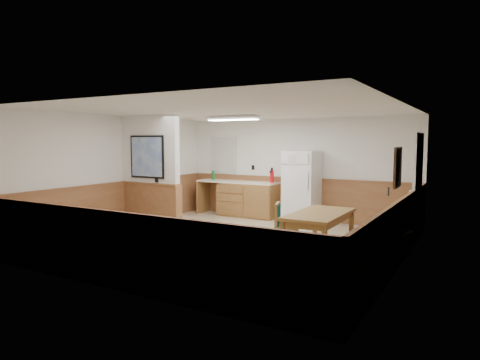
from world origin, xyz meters
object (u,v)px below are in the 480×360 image
Objects in this scene: dining_table at (319,218)px; dining_chair at (282,223)px; soap_bottle at (213,175)px; dining_bench at (385,245)px; fire_extinguisher at (272,176)px; refrigerator at (302,187)px.

dining_table is 0.73m from dining_chair.
soap_bottle is at bearing 144.74° from dining_table.
dining_table is 1.12m from dining_bench.
dining_bench is 2.09× the size of dining_chair.
fire_extinguisher is (-2.24, 2.83, 0.41)m from dining_table.
dining_table is at bearing -61.10° from refrigerator.
fire_extinguisher is 1.54× the size of soap_bottle.
dining_table is at bearing -175.92° from dining_bench.
refrigerator reaches higher than dining_chair.
dining_chair is at bearing -177.40° from dining_bench.
soap_bottle is (-3.98, 2.82, 0.37)m from dining_table.
fire_extinguisher is (-0.83, 0.08, 0.21)m from refrigerator.
dining_table is 4.89m from soap_bottle.
dining_table is 3.64m from fire_extinguisher.
dining_chair is at bearing 174.05° from dining_table.
dining_bench is at bearing -21.35° from dining_chair.
refrigerator is at bearing -28.25° from fire_extinguisher.
dining_bench is at bearing -29.49° from soap_bottle.
dining_chair is (-0.71, 0.07, -0.16)m from dining_table.
dining_bench is at bearing -63.34° from fire_extinguisher.
refrigerator is 4.51× the size of fire_extinguisher.
soap_bottle is (-2.57, 0.07, 0.17)m from refrigerator.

